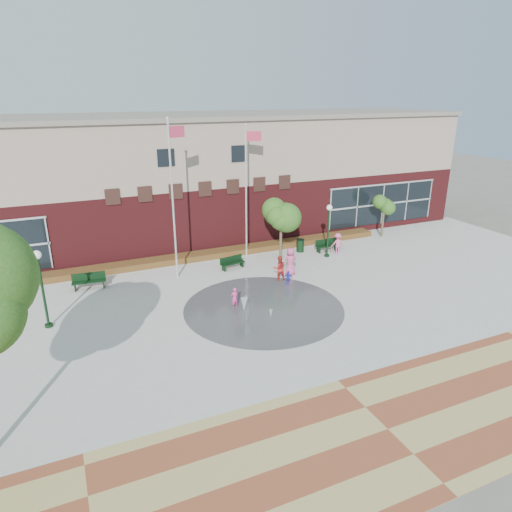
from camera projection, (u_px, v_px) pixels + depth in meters
name	position (u px, v px, depth m)	size (l,w,h in m)	color
ground	(290.00, 334.00, 21.40)	(120.00, 120.00, 0.00)	#666056
plaza_concrete	(256.00, 301.00, 24.84)	(46.00, 18.00, 0.01)	#A8A8A0
paver_band	(388.00, 429.00, 15.38)	(46.00, 6.00, 0.01)	brown
splash_pad	(264.00, 308.00, 23.98)	(8.40, 8.40, 0.01)	#383A3D
library_building	(185.00, 176.00, 34.85)	(44.40, 10.40, 9.20)	#55171A
flower_bed	(211.00, 257.00, 31.38)	(26.00, 1.20, 0.40)	maroon
flagpole_left	(173.00, 193.00, 26.19)	(1.08, 0.39, 9.46)	silver
flagpole_right	(247.00, 185.00, 30.07)	(1.06, 0.39, 8.87)	silver
lamp_left	(41.00, 281.00, 21.26)	(0.41, 0.41, 3.92)	black
lamp_right	(328.00, 225.00, 30.69)	(0.39, 0.39, 3.67)	black
bench_left	(89.00, 284.00, 26.24)	(1.91, 0.71, 0.94)	black
bench_mid	(232.00, 265.00, 29.22)	(1.69, 0.75, 0.82)	black
bench_right	(327.00, 248.00, 32.40)	(1.77, 0.51, 0.89)	black
trash_can	(300.00, 246.00, 32.27)	(0.57, 0.57, 0.93)	black
tree_mid	(281.00, 213.00, 30.04)	(2.60, 2.60, 4.39)	#423626
tree_small_right	(384.00, 207.00, 35.04)	(1.88, 1.88, 3.21)	#423626
water_jet_a	(244.00, 311.00, 23.64)	(0.36, 0.36, 0.71)	white
water_jet_b	(271.00, 318.00, 22.98)	(0.18, 0.18, 0.41)	white
child_splash	(235.00, 298.00, 23.80)	(0.43, 0.28, 1.17)	#C3387D
adult_red	(279.00, 268.00, 27.28)	(0.76, 0.59, 1.56)	#AA2621
adult_pink	(290.00, 262.00, 28.07)	(0.86, 0.56, 1.76)	#C04877
child_blue	(288.00, 278.00, 26.65)	(0.53, 0.22, 0.91)	#2A2BC7
person_bench	(337.00, 244.00, 31.83)	(0.96, 0.55, 1.49)	#D9518D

